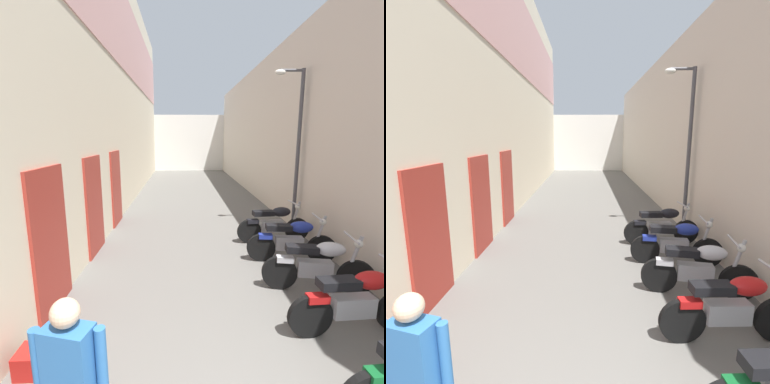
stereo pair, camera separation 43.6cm
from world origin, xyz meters
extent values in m
plane|color=#66635E|center=(0.00, 8.61, 0.00)|extent=(37.21, 37.21, 0.00)
cube|color=beige|center=(-2.82, 10.61, 4.37)|extent=(0.40, 21.21, 8.75)
cube|color=#9E2D23|center=(-2.60, 3.40, 1.10)|extent=(0.06, 1.10, 2.20)
cube|color=#9E2D23|center=(-2.60, 5.60, 1.10)|extent=(0.06, 1.10, 2.20)
cube|color=#9E2D23|center=(-2.60, 7.80, 1.10)|extent=(0.06, 1.10, 2.20)
cube|color=#DBA39E|center=(-2.61, 10.61, 6.30)|extent=(0.04, 21.21, 2.80)
cube|color=beige|center=(2.82, 10.61, 2.79)|extent=(0.40, 21.21, 5.57)
cube|color=silver|center=(0.00, 22.21, 2.09)|extent=(8.24, 2.00, 4.19)
cube|color=#0F5123|center=(1.13, 1.38, 0.56)|extent=(0.29, 0.16, 0.10)
cylinder|color=black|center=(1.05, 2.59, 0.30)|extent=(0.60, 0.11, 0.60)
cube|color=#9E9EA3|center=(1.62, 2.62, 0.42)|extent=(0.57, 0.23, 0.28)
ellipsoid|color=#AD1414|center=(1.85, 2.63, 0.78)|extent=(0.49, 0.28, 0.24)
cube|color=black|center=(1.39, 2.61, 0.76)|extent=(0.53, 0.25, 0.12)
cube|color=#AD1414|center=(1.13, 2.60, 0.56)|extent=(0.29, 0.15, 0.10)
cylinder|color=black|center=(2.29, 3.59, 0.30)|extent=(0.60, 0.18, 0.60)
cylinder|color=black|center=(1.05, 3.81, 0.30)|extent=(0.60, 0.18, 0.60)
cube|color=#9E9EA3|center=(1.62, 3.71, 0.42)|extent=(0.59, 0.29, 0.28)
ellipsoid|color=#B7B7BC|center=(1.85, 3.67, 0.78)|extent=(0.52, 0.34, 0.24)
cube|color=black|center=(1.39, 3.75, 0.76)|extent=(0.55, 0.31, 0.12)
cylinder|color=#9E9EA3|center=(2.22, 3.61, 0.65)|extent=(0.25, 0.10, 0.77)
cylinder|color=#9E9EA3|center=(2.15, 3.62, 1.00)|extent=(0.13, 0.58, 0.04)
sphere|color=silver|center=(2.27, 3.60, 0.90)|extent=(0.14, 0.14, 0.14)
cube|color=#B7B7BC|center=(1.13, 3.80, 0.56)|extent=(0.30, 0.19, 0.10)
cylinder|color=black|center=(2.29, 4.80, 0.30)|extent=(0.61, 0.15, 0.60)
cylinder|color=black|center=(1.05, 4.94, 0.30)|extent=(0.61, 0.15, 0.60)
cube|color=#9E9EA3|center=(1.62, 4.87, 0.42)|extent=(0.58, 0.26, 0.28)
ellipsoid|color=navy|center=(1.85, 4.85, 0.78)|extent=(0.51, 0.31, 0.24)
cube|color=black|center=(1.39, 4.90, 0.76)|extent=(0.54, 0.28, 0.12)
cylinder|color=#9E9EA3|center=(2.22, 4.81, 0.65)|extent=(0.25, 0.09, 0.77)
cylinder|color=#9E9EA3|center=(2.15, 4.81, 1.00)|extent=(0.10, 0.58, 0.04)
sphere|color=silver|center=(2.27, 4.80, 0.90)|extent=(0.14, 0.14, 0.14)
cube|color=navy|center=(1.13, 4.93, 0.56)|extent=(0.29, 0.17, 0.10)
cylinder|color=black|center=(2.29, 6.08, 0.30)|extent=(0.60, 0.12, 0.60)
cylinder|color=black|center=(1.05, 5.99, 0.30)|extent=(0.60, 0.12, 0.60)
cube|color=#9E9EA3|center=(1.62, 6.03, 0.42)|extent=(0.57, 0.24, 0.28)
ellipsoid|color=black|center=(1.85, 6.05, 0.78)|extent=(0.50, 0.29, 0.24)
cube|color=black|center=(1.39, 6.02, 0.76)|extent=(0.53, 0.26, 0.12)
cylinder|color=#9E9EA3|center=(2.22, 6.08, 0.65)|extent=(0.25, 0.08, 0.77)
cylinder|color=#9E9EA3|center=(2.15, 6.07, 1.00)|extent=(0.08, 0.58, 0.04)
sphere|color=silver|center=(2.27, 6.08, 0.90)|extent=(0.14, 0.14, 0.14)
cube|color=black|center=(1.13, 6.00, 0.56)|extent=(0.29, 0.16, 0.10)
cube|color=#2D66A5|center=(-1.43, 1.05, 1.09)|extent=(0.38, 0.28, 0.54)
sphere|color=#DBB28E|center=(-1.43, 1.05, 1.47)|extent=(0.20, 0.20, 0.20)
cylinder|color=#2D66A5|center=(-1.65, 1.05, 1.09)|extent=(0.08, 0.08, 0.52)
cylinder|color=#2D66A5|center=(-1.21, 1.05, 1.09)|extent=(0.08, 0.08, 0.52)
cube|color=red|center=(-2.28, 2.15, 0.14)|extent=(0.44, 0.32, 0.28)
cylinder|color=#47474C|center=(2.47, 6.79, 2.15)|extent=(0.10, 0.10, 4.31)
cylinder|color=#47474C|center=(2.17, 6.79, 4.26)|extent=(0.60, 0.07, 0.07)
ellipsoid|color=silver|center=(1.87, 6.79, 4.21)|extent=(0.28, 0.18, 0.14)
camera|label=1|loc=(-0.64, -0.70, 2.64)|focal=26.56mm
camera|label=2|loc=(-0.21, -0.70, 2.64)|focal=26.56mm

